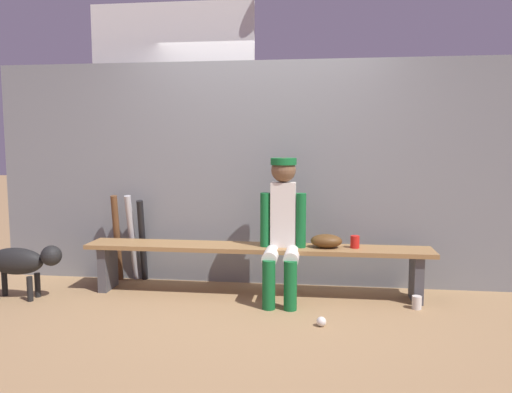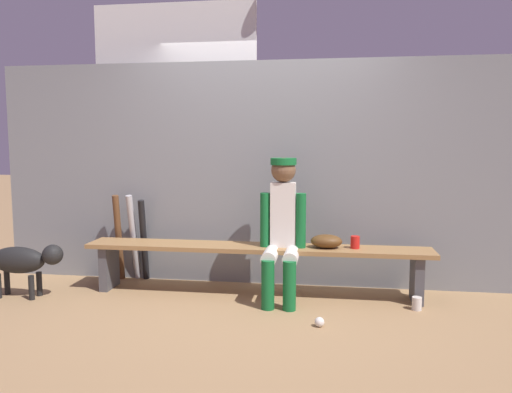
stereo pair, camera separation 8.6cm
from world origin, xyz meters
name	(u,v)px [view 2 (the right image)]	position (x,y,z in m)	size (l,w,h in m)	color
ground_plane	(256,294)	(0.00, 0.00, 0.00)	(30.00, 30.00, 0.00)	#9E7A51
chainlink_fence	(262,174)	(0.00, 0.38, 1.08)	(5.31, 0.03, 2.16)	gray
dugout_bench	(256,255)	(0.00, 0.00, 0.37)	(3.14, 0.36, 0.46)	olive
player_seated	(282,224)	(0.25, -0.10, 0.68)	(0.41, 0.55, 1.26)	silver
baseball_glove	(326,241)	(0.63, 0.00, 0.52)	(0.28, 0.20, 0.12)	#593819
bat_aluminum_black	(144,240)	(-1.18, 0.29, 0.42)	(0.06, 0.06, 0.83)	black
bat_aluminum_silver	(134,237)	(-1.29, 0.29, 0.44)	(0.06, 0.06, 0.88)	#B7B7BC
bat_wood_dark	(119,238)	(-1.43, 0.26, 0.44)	(0.06, 0.06, 0.87)	brown
baseball	(319,322)	(0.59, -0.72, 0.04)	(0.07, 0.07, 0.07)	white
cup_on_ground	(417,303)	(1.39, -0.22, 0.06)	(0.08, 0.08, 0.11)	silver
cup_on_bench	(355,242)	(0.88, 0.02, 0.51)	(0.08, 0.08, 0.11)	red
scoreboard	(181,69)	(-1.03, 1.16, 2.21)	(2.13, 0.27, 3.18)	#3F3F42
dog	(24,261)	(-2.05, -0.38, 0.34)	(0.84, 0.20, 0.49)	black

